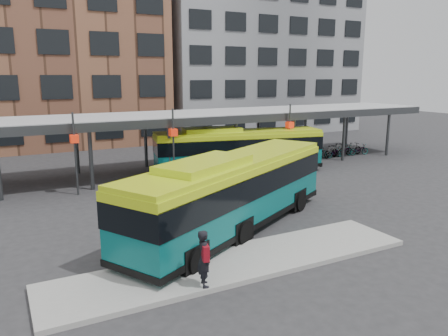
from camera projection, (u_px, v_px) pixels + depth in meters
ground at (305, 219)px, 21.16m from camera, size 120.00×120.00×0.00m
boarding_island at (237, 263)px, 16.05m from camera, size 14.00×3.00×0.18m
canopy at (195, 117)px, 31.46m from camera, size 40.00×6.53×4.80m
building_brick at (19, 31)px, 42.03m from camera, size 26.00×14.00×22.00m
building_grey at (250, 49)px, 54.04m from camera, size 24.00×14.00×20.00m
bus_front at (233, 190)px, 19.27m from camera, size 12.63×8.66×3.56m
bus_rear at (238, 149)px, 30.98m from camera, size 12.15×4.83×3.28m
pedestrian at (204, 258)px, 13.93m from camera, size 0.58×0.76×1.88m
bike_rack at (340, 151)px, 37.33m from camera, size 5.91×1.45×1.08m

